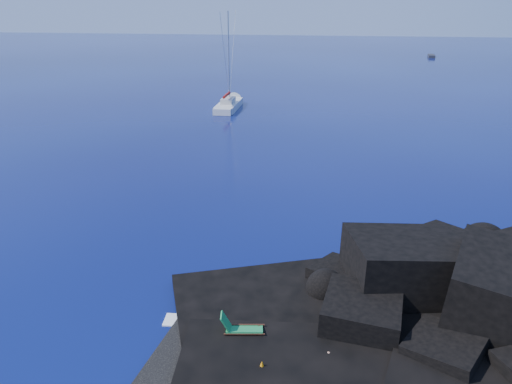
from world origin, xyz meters
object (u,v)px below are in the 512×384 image
sunbather (316,356)px  marker_cone (262,367)px  deck_chair (244,325)px  distant_boat_a (431,57)px  sailboat (229,109)px

sunbather → marker_cone: size_ratio=3.53×
deck_chair → sunbather: bearing=-26.7°
deck_chair → distant_boat_a: deck_chair is taller
marker_cone → distant_boat_a: bearing=78.3°
sailboat → deck_chair: size_ratio=7.20×
sailboat → distant_boat_a: bearing=62.1°
deck_chair → sunbather: size_ratio=0.94×
sailboat → distant_boat_a: (36.06, 70.58, 0.00)m
sunbather → marker_cone: (-1.88, -0.98, 0.07)m
deck_chair → marker_cone: bearing=-71.6°
distant_boat_a → sailboat: bearing=-112.7°
sailboat → sunbather: size_ratio=6.78×
sunbather → marker_cone: bearing=-169.3°
deck_chair → marker_cone: size_ratio=3.33×
distant_boat_a → marker_cone: bearing=-97.3°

